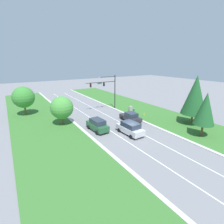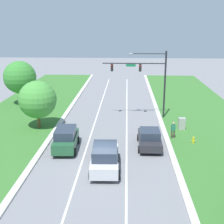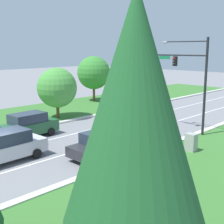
% 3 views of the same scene
% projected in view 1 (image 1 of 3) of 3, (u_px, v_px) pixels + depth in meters
% --- Properties ---
extents(ground_plane, '(160.00, 160.00, 0.00)m').
position_uv_depth(ground_plane, '(130.00, 135.00, 26.93)').
color(ground_plane, slate).
extents(curb_strip_right, '(0.50, 90.00, 0.15)m').
position_uv_depth(curb_strip_right, '(157.00, 127.00, 29.73)').
color(curb_strip_right, beige).
rests_on(curb_strip_right, ground_plane).
extents(curb_strip_left, '(0.50, 90.00, 0.15)m').
position_uv_depth(curb_strip_left, '(98.00, 143.00, 24.09)').
color(curb_strip_left, beige).
rests_on(curb_strip_left, ground_plane).
extents(grass_verge_right, '(10.00, 90.00, 0.08)m').
position_uv_depth(grass_verge_right, '(177.00, 122.00, 32.36)').
color(grass_verge_right, '#38702D').
rests_on(grass_verge_right, ground_plane).
extents(grass_verge_left, '(10.00, 90.00, 0.08)m').
position_uv_depth(grass_verge_left, '(60.00, 154.00, 21.48)').
color(grass_verge_left, '#38702D').
rests_on(grass_verge_left, ground_plane).
extents(lane_stripe_inner_left, '(0.14, 81.00, 0.01)m').
position_uv_depth(lane_stripe_inner_left, '(121.00, 137.00, 26.03)').
color(lane_stripe_inner_left, white).
rests_on(lane_stripe_inner_left, ground_plane).
extents(lane_stripe_inner_right, '(0.14, 81.00, 0.01)m').
position_uv_depth(lane_stripe_inner_right, '(140.00, 132.00, 27.83)').
color(lane_stripe_inner_right, white).
rests_on(lane_stripe_inner_right, ground_plane).
extents(traffic_signal_mast, '(7.26, 0.41, 7.81)m').
position_uv_depth(traffic_signal_mast, '(107.00, 87.00, 39.08)').
color(traffic_signal_mast, black).
rests_on(traffic_signal_mast, ground_plane).
extents(forest_suv, '(2.21, 4.62, 1.96)m').
position_uv_depth(forest_suv, '(97.00, 125.00, 28.28)').
color(forest_suv, '#235633').
rests_on(forest_suv, ground_plane).
extents(charcoal_sedan, '(2.14, 4.66, 1.69)m').
position_uv_depth(charcoal_sedan, '(131.00, 117.00, 32.76)').
color(charcoal_sedan, '#28282D').
rests_on(charcoal_sedan, ground_plane).
extents(silver_suv, '(2.34, 4.91, 1.94)m').
position_uv_depth(silver_suv, '(130.00, 128.00, 26.99)').
color(silver_suv, silver).
rests_on(silver_suv, ground_plane).
extents(utility_cabinet, '(0.70, 0.60, 1.29)m').
position_uv_depth(utility_cabinet, '(131.00, 109.00, 38.65)').
color(utility_cabinet, '#9E9E99').
rests_on(utility_cabinet, ground_plane).
extents(pedestrian, '(0.43, 0.32, 1.69)m').
position_uv_depth(pedestrian, '(134.00, 112.00, 35.72)').
color(pedestrian, '#42382D').
rests_on(pedestrian, ground_plane).
extents(fire_hydrant, '(0.34, 0.20, 0.70)m').
position_uv_depth(fire_hydrant, '(144.00, 115.00, 35.73)').
color(fire_hydrant, gold).
rests_on(fire_hydrant, ground_plane).
extents(conifer_near_right_tree, '(4.24, 4.24, 8.68)m').
position_uv_depth(conifer_near_right_tree, '(195.00, 95.00, 30.12)').
color(conifer_near_right_tree, brown).
rests_on(conifer_near_right_tree, ground_plane).
extents(oak_near_left_tree, '(3.97, 3.97, 5.11)m').
position_uv_depth(oak_near_left_tree, '(62.00, 108.00, 30.34)').
color(oak_near_left_tree, brown).
rests_on(oak_near_left_tree, ground_plane).
extents(conifer_far_right_tree, '(3.00, 3.00, 6.69)m').
position_uv_depth(conifer_far_right_tree, '(205.00, 109.00, 25.36)').
color(conifer_far_right_tree, brown).
rests_on(conifer_far_right_tree, ground_plane).
extents(oak_far_left_tree, '(4.35, 4.35, 5.99)m').
position_uv_depth(oak_far_left_tree, '(23.00, 97.00, 35.43)').
color(oak_far_left_tree, brown).
rests_on(oak_far_left_tree, ground_plane).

